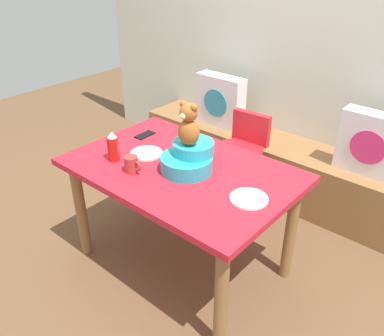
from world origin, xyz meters
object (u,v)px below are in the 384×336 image
(teddy_bear, at_px, (189,125))
(cell_phone, at_px, (145,135))
(infant_seat_teal, at_px, (189,158))
(dining_table, at_px, (181,182))
(ketchup_bottle, at_px, (113,147))
(coffee_mug, at_px, (132,164))
(dinner_plate_near, at_px, (249,199))
(dinner_plate_far, at_px, (146,153))
(highchair, at_px, (241,152))
(pillow_floral_left, at_px, (220,101))
(pillow_floral_right, at_px, (371,144))

(teddy_bear, height_order, cell_phone, teddy_bear)
(infant_seat_teal, relative_size, teddy_bear, 1.32)
(dining_table, relative_size, ketchup_bottle, 7.23)
(ketchup_bottle, bearing_deg, dining_table, 28.35)
(coffee_mug, distance_m, dinner_plate_near, 0.70)
(dining_table, height_order, dinner_plate_far, dinner_plate_far)
(highchair, relative_size, dinner_plate_near, 3.95)
(highchair, height_order, infant_seat_teal, infant_seat_teal)
(ketchup_bottle, distance_m, dinner_plate_near, 0.88)
(pillow_floral_left, height_order, teddy_bear, teddy_bear)
(dining_table, height_order, cell_phone, cell_phone)
(highchair, bearing_deg, dinner_plate_near, -53.73)
(dinner_plate_far, bearing_deg, infant_seat_teal, 5.41)
(dinner_plate_near, height_order, cell_phone, dinner_plate_near)
(highchair, xyz_separation_m, ketchup_bottle, (-0.29, -0.95, 0.31))
(pillow_floral_right, distance_m, dining_table, 1.37)
(pillow_floral_right, relative_size, ketchup_bottle, 2.38)
(dinner_plate_far, bearing_deg, pillow_floral_left, 105.36)
(infant_seat_teal, bearing_deg, pillow_floral_right, 60.66)
(infant_seat_teal, xyz_separation_m, dinner_plate_far, (-0.32, -0.03, -0.07))
(dinner_plate_far, bearing_deg, dining_table, 4.09)
(highchair, relative_size, teddy_bear, 3.16)
(dinner_plate_far, height_order, cell_phone, dinner_plate_far)
(teddy_bear, relative_size, cell_phone, 1.74)
(pillow_floral_left, bearing_deg, coffee_mug, -73.14)
(infant_seat_teal, distance_m, dinner_plate_far, 0.33)
(ketchup_bottle, bearing_deg, dinner_plate_near, 11.30)
(dinner_plate_far, bearing_deg, cell_phone, 138.51)
(pillow_floral_right, distance_m, coffee_mug, 1.65)
(pillow_floral_left, bearing_deg, pillow_floral_right, 0.00)
(pillow_floral_right, relative_size, dinner_plate_far, 2.20)
(pillow_floral_right, xyz_separation_m, dinner_plate_far, (-0.97, -1.19, 0.07))
(dining_table, height_order, coffee_mug, coffee_mug)
(pillow_floral_right, xyz_separation_m, cell_phone, (-1.18, -1.01, 0.06))
(highchair, xyz_separation_m, infant_seat_teal, (0.13, -0.74, 0.29))
(dining_table, bearing_deg, pillow_floral_left, 117.07)
(pillow_floral_right, distance_m, dinner_plate_near, 1.22)
(coffee_mug, relative_size, dinner_plate_near, 0.60)
(pillow_floral_left, xyz_separation_m, highchair, (0.52, -0.42, -0.16))
(highchair, bearing_deg, pillow_floral_right, 27.99)
(pillow_floral_right, xyz_separation_m, ketchup_bottle, (-1.07, -1.37, 0.15))
(ketchup_bottle, height_order, dinner_plate_near, ketchup_bottle)
(infant_seat_teal, bearing_deg, pillow_floral_left, 119.30)
(dining_table, xyz_separation_m, coffee_mug, (-0.18, -0.22, 0.15))
(dining_table, bearing_deg, ketchup_bottle, -151.65)
(dining_table, relative_size, highchair, 1.69)
(cell_phone, bearing_deg, dinner_plate_far, -43.41)
(dining_table, distance_m, dinner_plate_near, 0.51)
(infant_seat_teal, height_order, dinner_plate_near, infant_seat_teal)
(ketchup_bottle, bearing_deg, cell_phone, 107.47)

